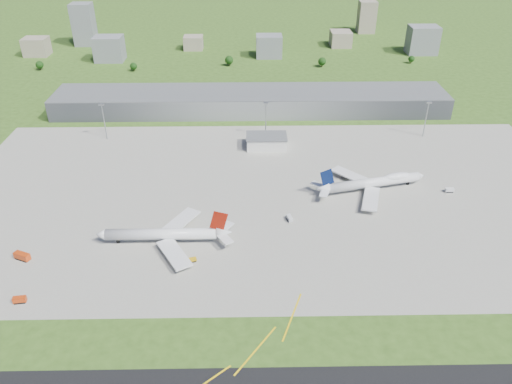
{
  "coord_description": "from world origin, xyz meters",
  "views": [
    {
      "loc": [
        -2.22,
        -200.97,
        148.36
      ],
      "look_at": [
        1.76,
        27.6,
        9.0
      ],
      "focal_mm": 35.0,
      "sensor_mm": 36.0,
      "label": 1
    }
  ],
  "objects_px": {
    "airliner_red_twin": "(166,234)",
    "tug_yellow": "(193,260)",
    "fire_truck": "(22,256)",
    "airliner_blue_quad": "(374,182)",
    "crash_tender": "(20,300)",
    "van_white_far": "(449,190)",
    "van_white_near": "(290,218)"
  },
  "relations": [
    {
      "from": "airliner_red_twin",
      "to": "airliner_blue_quad",
      "type": "distance_m",
      "value": 121.67
    },
    {
      "from": "airliner_blue_quad",
      "to": "fire_truck",
      "type": "distance_m",
      "value": 187.39
    },
    {
      "from": "fire_truck",
      "to": "crash_tender",
      "type": "distance_m",
      "value": 30.21
    },
    {
      "from": "fire_truck",
      "to": "tug_yellow",
      "type": "distance_m",
      "value": 79.69
    },
    {
      "from": "airliner_red_twin",
      "to": "crash_tender",
      "type": "bearing_deg",
      "value": 35.92
    },
    {
      "from": "airliner_blue_quad",
      "to": "fire_truck",
      "type": "height_order",
      "value": "airliner_blue_quad"
    },
    {
      "from": "airliner_red_twin",
      "to": "crash_tender",
      "type": "height_order",
      "value": "airliner_red_twin"
    },
    {
      "from": "airliner_blue_quad",
      "to": "van_white_near",
      "type": "bearing_deg",
      "value": -162.48
    },
    {
      "from": "crash_tender",
      "to": "van_white_near",
      "type": "xyz_separation_m",
      "value": [
        117.39,
        58.37,
        -0.13
      ]
    },
    {
      "from": "airliner_red_twin",
      "to": "tug_yellow",
      "type": "bearing_deg",
      "value": 133.16
    },
    {
      "from": "tug_yellow",
      "to": "van_white_near",
      "type": "height_order",
      "value": "van_white_near"
    },
    {
      "from": "crash_tender",
      "to": "tug_yellow",
      "type": "height_order",
      "value": "crash_tender"
    },
    {
      "from": "fire_truck",
      "to": "van_white_far",
      "type": "xyz_separation_m",
      "value": [
        220.56,
        56.64,
        -0.48
      ]
    },
    {
      "from": "tug_yellow",
      "to": "van_white_far",
      "type": "height_order",
      "value": "van_white_far"
    },
    {
      "from": "fire_truck",
      "to": "tug_yellow",
      "type": "bearing_deg",
      "value": 21.79
    },
    {
      "from": "van_white_far",
      "to": "fire_truck",
      "type": "bearing_deg",
      "value": -167.7
    },
    {
      "from": "fire_truck",
      "to": "crash_tender",
      "type": "relative_size",
      "value": 1.5
    },
    {
      "from": "fire_truck",
      "to": "van_white_near",
      "type": "relative_size",
      "value": 1.54
    },
    {
      "from": "van_white_far",
      "to": "airliner_blue_quad",
      "type": "bearing_deg",
      "value": 173.28
    },
    {
      "from": "airliner_red_twin",
      "to": "van_white_far",
      "type": "relative_size",
      "value": 13.41
    },
    {
      "from": "airliner_blue_quad",
      "to": "crash_tender",
      "type": "relative_size",
      "value": 11.86
    },
    {
      "from": "airliner_red_twin",
      "to": "crash_tender",
      "type": "distance_m",
      "value": 69.17
    },
    {
      "from": "airliner_blue_quad",
      "to": "van_white_near",
      "type": "height_order",
      "value": "airliner_blue_quad"
    },
    {
      "from": "crash_tender",
      "to": "van_white_far",
      "type": "relative_size",
      "value": 1.14
    },
    {
      "from": "airliner_red_twin",
      "to": "fire_truck",
      "type": "height_order",
      "value": "airliner_red_twin"
    },
    {
      "from": "airliner_red_twin",
      "to": "van_white_far",
      "type": "distance_m",
      "value": 161.19
    },
    {
      "from": "airliner_red_twin",
      "to": "tug_yellow",
      "type": "distance_m",
      "value": 20.69
    },
    {
      "from": "tug_yellow",
      "to": "van_white_far",
      "type": "distance_m",
      "value": 153.0
    },
    {
      "from": "van_white_near",
      "to": "airliner_red_twin",
      "type": "bearing_deg",
      "value": 91.44
    },
    {
      "from": "airliner_red_twin",
      "to": "fire_truck",
      "type": "relative_size",
      "value": 7.87
    },
    {
      "from": "crash_tender",
      "to": "van_white_near",
      "type": "bearing_deg",
      "value": 18.62
    },
    {
      "from": "tug_yellow",
      "to": "van_white_far",
      "type": "relative_size",
      "value": 0.8
    }
  ]
}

